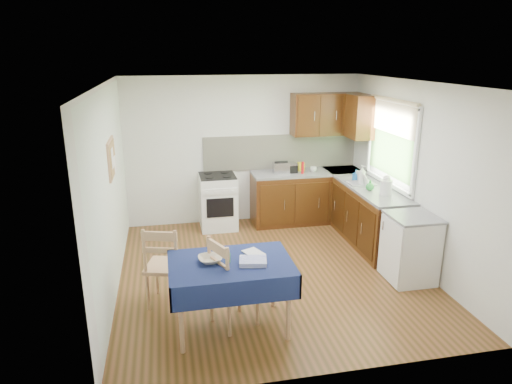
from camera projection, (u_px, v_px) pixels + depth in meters
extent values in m
plane|color=#493313|center=(271.00, 272.00, 6.18)|extent=(4.20, 4.20, 0.00)
cube|color=white|center=(273.00, 83.00, 5.44)|extent=(4.00, 4.20, 0.02)
cube|color=silver|center=(244.00, 150.00, 7.78)|extent=(4.00, 0.02, 2.50)
cube|color=silver|center=(330.00, 251.00, 3.84)|extent=(4.00, 0.02, 2.50)
cube|color=white|center=(109.00, 193.00, 5.43)|extent=(0.02, 4.20, 2.50)
cube|color=silver|center=(415.00, 175.00, 6.19)|extent=(0.02, 4.20, 2.50)
cube|color=black|center=(306.00, 197.00, 7.94)|extent=(1.90, 0.60, 0.86)
cube|color=black|center=(370.00, 217.00, 6.99)|extent=(0.60, 1.70, 0.86)
cube|color=slate|center=(307.00, 172.00, 7.81)|extent=(1.90, 0.60, 0.04)
cube|color=slate|center=(372.00, 189.00, 6.85)|extent=(0.60, 1.70, 0.04)
cube|color=slate|center=(343.00, 171.00, 7.93)|extent=(0.60, 0.60, 0.04)
cube|color=beige|center=(281.00, 152.00, 7.90)|extent=(2.70, 0.02, 0.60)
cube|color=black|center=(327.00, 114.00, 7.71)|extent=(1.20, 0.35, 0.70)
cube|color=black|center=(361.00, 117.00, 7.39)|extent=(0.35, 0.50, 0.70)
cube|color=white|center=(218.00, 202.00, 7.64)|extent=(0.60, 0.60, 0.90)
cube|color=black|center=(217.00, 176.00, 7.50)|extent=(0.58, 0.58, 0.02)
cube|color=black|center=(220.00, 208.00, 7.35)|extent=(0.44, 0.01, 0.32)
cube|color=#345824|center=(391.00, 147.00, 6.77)|extent=(0.01, 1.40, 0.85)
cube|color=white|center=(394.00, 103.00, 6.58)|extent=(0.04, 1.48, 0.06)
cube|color=white|center=(387.00, 183.00, 6.93)|extent=(0.04, 1.48, 0.06)
cube|color=#D0B390|center=(392.00, 118.00, 6.64)|extent=(0.02, 1.36, 0.44)
cube|color=white|center=(410.00, 249.00, 5.86)|extent=(0.55, 0.58, 0.85)
cube|color=slate|center=(414.00, 217.00, 5.73)|extent=(0.58, 0.60, 0.03)
cube|color=tan|center=(111.00, 158.00, 5.61)|extent=(0.02, 0.62, 0.47)
cube|color=olive|center=(113.00, 158.00, 5.62)|extent=(0.01, 0.56, 0.41)
cube|color=white|center=(113.00, 158.00, 5.54)|extent=(0.00, 0.18, 0.24)
cube|color=white|center=(115.00, 164.00, 5.76)|extent=(0.00, 0.15, 0.20)
cube|color=#101D40|center=(231.00, 263.00, 4.72)|extent=(1.24, 0.83, 0.03)
cube|color=#101D40|center=(237.00, 294.00, 4.36)|extent=(1.28, 0.02, 0.26)
cube|color=#101D40|center=(225.00, 256.00, 5.15)|extent=(1.28, 0.02, 0.26)
cube|color=#101D40|center=(170.00, 279.00, 4.63)|extent=(0.02, 0.87, 0.26)
cube|color=#101D40|center=(289.00, 268.00, 4.87)|extent=(0.02, 0.87, 0.26)
cylinder|color=tan|center=(181.00, 320.00, 4.42)|extent=(0.05, 0.05, 0.74)
cylinder|color=tan|center=(289.00, 308.00, 4.62)|extent=(0.05, 0.05, 0.74)
cylinder|color=tan|center=(179.00, 286.00, 5.04)|extent=(0.05, 0.05, 0.74)
cylinder|color=tan|center=(273.00, 277.00, 5.25)|extent=(0.05, 0.05, 0.74)
cube|color=tan|center=(166.00, 266.00, 5.30)|extent=(0.55, 0.55, 0.04)
cube|color=tan|center=(160.00, 243.00, 5.01)|extent=(0.39, 0.14, 0.31)
cylinder|color=tan|center=(186.00, 278.00, 5.53)|extent=(0.04, 0.04, 0.47)
cylinder|color=tan|center=(157.00, 276.00, 5.55)|extent=(0.04, 0.04, 0.47)
cylinder|color=tan|center=(178.00, 292.00, 5.19)|extent=(0.04, 0.04, 0.47)
cylinder|color=tan|center=(148.00, 291.00, 5.21)|extent=(0.04, 0.04, 0.47)
cube|color=tan|center=(234.00, 283.00, 4.89)|extent=(0.59, 0.59, 0.04)
cube|color=tan|center=(218.00, 256.00, 4.67)|extent=(0.19, 0.38, 0.32)
cylinder|color=tan|center=(258.00, 305.00, 4.92)|extent=(0.04, 0.04, 0.48)
cylinder|color=tan|center=(239.00, 291.00, 5.20)|extent=(0.04, 0.04, 0.48)
cylinder|color=tan|center=(229.00, 316.00, 4.71)|extent=(0.04, 0.04, 0.48)
cylinder|color=tan|center=(212.00, 301.00, 5.00)|extent=(0.04, 0.04, 0.48)
cube|color=silver|center=(281.00, 168.00, 7.66)|extent=(0.27, 0.17, 0.19)
cube|color=black|center=(281.00, 162.00, 7.63)|extent=(0.23, 0.02, 0.02)
cube|color=black|center=(288.00, 168.00, 7.74)|extent=(0.27, 0.23, 0.13)
cube|color=silver|center=(288.00, 164.00, 7.72)|extent=(0.27, 0.23, 0.03)
cylinder|color=red|center=(303.00, 168.00, 7.63)|extent=(0.05, 0.05, 0.20)
cube|color=yellow|center=(301.00, 167.00, 7.82)|extent=(0.13, 0.11, 0.15)
cube|color=#95959A|center=(361.00, 183.00, 7.05)|extent=(0.40, 0.30, 0.02)
cylinder|color=white|center=(362.00, 178.00, 7.02)|extent=(0.05, 0.19, 0.19)
cylinder|color=white|center=(386.00, 187.00, 6.50)|extent=(0.17, 0.17, 0.21)
sphere|color=white|center=(387.00, 179.00, 6.47)|extent=(0.11, 0.11, 0.11)
imported|color=silver|center=(313.00, 169.00, 7.76)|extent=(0.13, 0.13, 0.09)
imported|color=white|center=(362.00, 175.00, 6.98)|extent=(0.16, 0.16, 0.30)
imported|color=#1E69B0|center=(356.00, 175.00, 7.23)|extent=(0.11, 0.11, 0.17)
imported|color=green|center=(370.00, 185.00, 6.71)|extent=(0.12, 0.12, 0.15)
imported|color=beige|center=(210.00, 259.00, 4.71)|extent=(0.27, 0.27, 0.06)
imported|color=white|center=(247.00, 255.00, 4.86)|extent=(0.25, 0.28, 0.02)
cylinder|color=green|center=(228.00, 258.00, 4.70)|extent=(0.05, 0.05, 0.10)
cube|color=navy|center=(253.00, 261.00, 4.68)|extent=(0.31, 0.27, 0.05)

